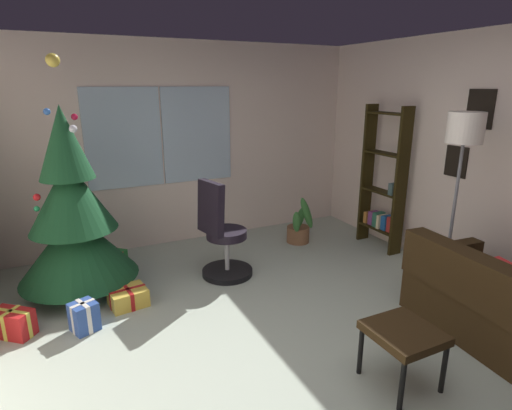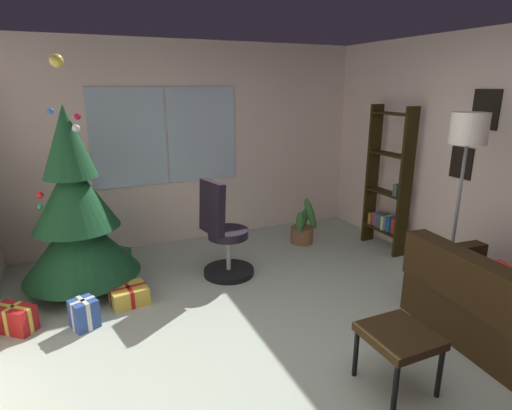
{
  "view_description": "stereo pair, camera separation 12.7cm",
  "coord_description": "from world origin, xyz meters",
  "px_view_note": "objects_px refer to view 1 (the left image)",
  "views": [
    {
      "loc": [
        -1.55,
        -2.23,
        2.04
      ],
      "look_at": [
        0.08,
        1.12,
        0.95
      ],
      "focal_mm": 28.92,
      "sensor_mm": 36.0,
      "label": 1
    },
    {
      "loc": [
        -1.44,
        -2.28,
        2.04
      ],
      "look_at": [
        0.08,
        1.12,
        0.95
      ],
      "focal_mm": 28.92,
      "sensor_mm": 36.0,
      "label": 2
    }
  ],
  "objects_px": {
    "holiday_tree": "(73,219)",
    "bookshelf": "(383,187)",
    "gift_box_red": "(13,323)",
    "potted_plant": "(299,228)",
    "gift_box_gold": "(128,297)",
    "gift_box_blue": "(84,317)",
    "office_chair": "(222,240)",
    "floor_lamp": "(463,144)",
    "gift_box_green": "(111,257)",
    "footstool": "(403,337)"
  },
  "relations": [
    {
      "from": "floor_lamp",
      "to": "gift_box_blue",
      "type": "bearing_deg",
      "value": 165.1
    },
    {
      "from": "gift_box_red",
      "to": "gift_box_blue",
      "type": "bearing_deg",
      "value": -18.05
    },
    {
      "from": "office_chair",
      "to": "bookshelf",
      "type": "bearing_deg",
      "value": -1.97
    },
    {
      "from": "floor_lamp",
      "to": "potted_plant",
      "type": "distance_m",
      "value": 2.32
    },
    {
      "from": "gift_box_green",
      "to": "bookshelf",
      "type": "height_order",
      "value": "bookshelf"
    },
    {
      "from": "footstool",
      "to": "floor_lamp",
      "type": "relative_size",
      "value": 0.26
    },
    {
      "from": "holiday_tree",
      "to": "bookshelf",
      "type": "distance_m",
      "value": 3.6
    },
    {
      "from": "gift_box_blue",
      "to": "floor_lamp",
      "type": "height_order",
      "value": "floor_lamp"
    },
    {
      "from": "gift_box_gold",
      "to": "holiday_tree",
      "type": "bearing_deg",
      "value": 126.63
    },
    {
      "from": "holiday_tree",
      "to": "floor_lamp",
      "type": "bearing_deg",
      "value": -26.7
    },
    {
      "from": "gift_box_green",
      "to": "gift_box_gold",
      "type": "height_order",
      "value": "gift_box_gold"
    },
    {
      "from": "potted_plant",
      "to": "gift_box_red",
      "type": "bearing_deg",
      "value": -167.0
    },
    {
      "from": "holiday_tree",
      "to": "gift_box_gold",
      "type": "relative_size",
      "value": 6.22
    },
    {
      "from": "bookshelf",
      "to": "gift_box_red",
      "type": "bearing_deg",
      "value": -177.2
    },
    {
      "from": "gift_box_gold",
      "to": "potted_plant",
      "type": "relative_size",
      "value": 0.55
    },
    {
      "from": "footstool",
      "to": "gift_box_red",
      "type": "relative_size",
      "value": 1.23
    },
    {
      "from": "footstool",
      "to": "gift_box_green",
      "type": "height_order",
      "value": "footstool"
    },
    {
      "from": "gift_box_green",
      "to": "floor_lamp",
      "type": "height_order",
      "value": "floor_lamp"
    },
    {
      "from": "gift_box_gold",
      "to": "office_chair",
      "type": "height_order",
      "value": "office_chair"
    },
    {
      "from": "holiday_tree",
      "to": "gift_box_blue",
      "type": "xyz_separation_m",
      "value": [
        -0.03,
        -0.77,
        -0.65
      ]
    },
    {
      "from": "holiday_tree",
      "to": "office_chair",
      "type": "height_order",
      "value": "holiday_tree"
    },
    {
      "from": "bookshelf",
      "to": "potted_plant",
      "type": "xyz_separation_m",
      "value": [
        -0.87,
        0.55,
        -0.59
      ]
    },
    {
      "from": "footstool",
      "to": "gift_box_red",
      "type": "bearing_deg",
      "value": 143.45
    },
    {
      "from": "floor_lamp",
      "to": "gift_box_green",
      "type": "bearing_deg",
      "value": 142.73
    },
    {
      "from": "gift_box_gold",
      "to": "bookshelf",
      "type": "bearing_deg",
      "value": 2.09
    },
    {
      "from": "office_chair",
      "to": "potted_plant",
      "type": "bearing_deg",
      "value": 20.54
    },
    {
      "from": "gift_box_blue",
      "to": "potted_plant",
      "type": "distance_m",
      "value": 2.89
    },
    {
      "from": "gift_box_blue",
      "to": "floor_lamp",
      "type": "distance_m",
      "value": 3.7
    },
    {
      "from": "gift_box_red",
      "to": "floor_lamp",
      "type": "relative_size",
      "value": 0.21
    },
    {
      "from": "holiday_tree",
      "to": "bookshelf",
      "type": "bearing_deg",
      "value": -6.22
    },
    {
      "from": "gift_box_red",
      "to": "bookshelf",
      "type": "relative_size",
      "value": 0.21
    },
    {
      "from": "holiday_tree",
      "to": "gift_box_green",
      "type": "height_order",
      "value": "holiday_tree"
    },
    {
      "from": "bookshelf",
      "to": "floor_lamp",
      "type": "xyz_separation_m",
      "value": [
        -0.29,
        -1.27,
        0.72
      ]
    },
    {
      "from": "holiday_tree",
      "to": "footstool",
      "type": "bearing_deg",
      "value": -51.84
    },
    {
      "from": "potted_plant",
      "to": "bookshelf",
      "type": "bearing_deg",
      "value": -32.52
    },
    {
      "from": "office_chair",
      "to": "holiday_tree",
      "type": "bearing_deg",
      "value": 167.49
    },
    {
      "from": "gift_box_green",
      "to": "gift_box_blue",
      "type": "bearing_deg",
      "value": -106.11
    },
    {
      "from": "holiday_tree",
      "to": "gift_box_green",
      "type": "xyz_separation_m",
      "value": [
        0.36,
        0.58,
        -0.7
      ]
    },
    {
      "from": "potted_plant",
      "to": "holiday_tree",
      "type": "bearing_deg",
      "value": -176.51
    },
    {
      "from": "gift_box_gold",
      "to": "gift_box_blue",
      "type": "distance_m",
      "value": 0.49
    },
    {
      "from": "gift_box_red",
      "to": "potted_plant",
      "type": "relative_size",
      "value": 0.56
    },
    {
      "from": "gift_box_blue",
      "to": "bookshelf",
      "type": "distance_m",
      "value": 3.69
    },
    {
      "from": "gift_box_blue",
      "to": "floor_lamp",
      "type": "bearing_deg",
      "value": -14.9
    },
    {
      "from": "gift_box_gold",
      "to": "gift_box_blue",
      "type": "height_order",
      "value": "gift_box_blue"
    },
    {
      "from": "gift_box_blue",
      "to": "bookshelf",
      "type": "height_order",
      "value": "bookshelf"
    },
    {
      "from": "floor_lamp",
      "to": "potted_plant",
      "type": "bearing_deg",
      "value": 107.8
    },
    {
      "from": "gift_box_red",
      "to": "office_chair",
      "type": "xyz_separation_m",
      "value": [
        2.0,
        0.28,
        0.31
      ]
    },
    {
      "from": "footstool",
      "to": "gift_box_gold",
      "type": "relative_size",
      "value": 1.25
    },
    {
      "from": "bookshelf",
      "to": "potted_plant",
      "type": "relative_size",
      "value": 2.7
    },
    {
      "from": "gift_box_red",
      "to": "office_chair",
      "type": "distance_m",
      "value": 2.04
    }
  ]
}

